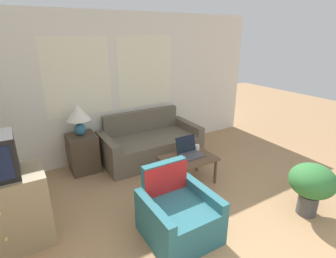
{
  "coord_description": "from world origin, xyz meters",
  "views": [
    {
      "loc": [
        -1.67,
        -0.84,
        2.24
      ],
      "look_at": [
        0.43,
        2.63,
        0.75
      ],
      "focal_mm": 28.0,
      "sensor_mm": 36.0,
      "label": 1
    }
  ],
  "objects_px": {
    "couch": "(150,144)",
    "table_lamp": "(78,115)",
    "potted_plant": "(312,183)",
    "tv_remote": "(177,164)",
    "cup_navy": "(197,147)",
    "laptop": "(189,151)",
    "armchair": "(177,215)",
    "coffee_table": "(188,161)"
  },
  "relations": [
    {
      "from": "couch",
      "to": "tv_remote",
      "type": "xyz_separation_m",
      "value": [
        -0.18,
        -1.23,
        0.18
      ]
    },
    {
      "from": "potted_plant",
      "to": "laptop",
      "type": "bearing_deg",
      "value": 118.56
    },
    {
      "from": "table_lamp",
      "to": "potted_plant",
      "type": "relative_size",
      "value": 0.75
    },
    {
      "from": "coffee_table",
      "to": "tv_remote",
      "type": "xyz_separation_m",
      "value": [
        -0.28,
        -0.11,
        0.07
      ]
    },
    {
      "from": "armchair",
      "to": "coffee_table",
      "type": "bearing_deg",
      "value": 48.22
    },
    {
      "from": "coffee_table",
      "to": "laptop",
      "type": "distance_m",
      "value": 0.16
    },
    {
      "from": "couch",
      "to": "coffee_table",
      "type": "relative_size",
      "value": 2.21
    },
    {
      "from": "cup_navy",
      "to": "potted_plant",
      "type": "xyz_separation_m",
      "value": [
        0.61,
        -1.59,
        -0.03
      ]
    },
    {
      "from": "armchair",
      "to": "tv_remote",
      "type": "relative_size",
      "value": 5.3
    },
    {
      "from": "coffee_table",
      "to": "potted_plant",
      "type": "height_order",
      "value": "potted_plant"
    },
    {
      "from": "potted_plant",
      "to": "armchair",
      "type": "bearing_deg",
      "value": 160.83
    },
    {
      "from": "couch",
      "to": "potted_plant",
      "type": "relative_size",
      "value": 2.56
    },
    {
      "from": "couch",
      "to": "cup_navy",
      "type": "bearing_deg",
      "value": -68.48
    },
    {
      "from": "armchair",
      "to": "coffee_table",
      "type": "distance_m",
      "value": 1.15
    },
    {
      "from": "couch",
      "to": "tv_remote",
      "type": "relative_size",
      "value": 11.67
    },
    {
      "from": "coffee_table",
      "to": "table_lamp",
      "type": "bearing_deg",
      "value": 135.98
    },
    {
      "from": "tv_remote",
      "to": "potted_plant",
      "type": "relative_size",
      "value": 0.22
    },
    {
      "from": "coffee_table",
      "to": "laptop",
      "type": "relative_size",
      "value": 2.31
    },
    {
      "from": "laptop",
      "to": "cup_navy",
      "type": "distance_m",
      "value": 0.22
    },
    {
      "from": "armchair",
      "to": "potted_plant",
      "type": "xyz_separation_m",
      "value": [
        1.66,
        -0.58,
        0.19
      ]
    },
    {
      "from": "cup_navy",
      "to": "potted_plant",
      "type": "relative_size",
      "value": 0.13
    },
    {
      "from": "couch",
      "to": "cup_navy",
      "type": "height_order",
      "value": "couch"
    },
    {
      "from": "table_lamp",
      "to": "coffee_table",
      "type": "height_order",
      "value": "table_lamp"
    },
    {
      "from": "armchair",
      "to": "table_lamp",
      "type": "bearing_deg",
      "value": 104.23
    },
    {
      "from": "laptop",
      "to": "couch",
      "type": "bearing_deg",
      "value": 99.27
    },
    {
      "from": "armchair",
      "to": "table_lamp",
      "type": "height_order",
      "value": "table_lamp"
    },
    {
      "from": "laptop",
      "to": "potted_plant",
      "type": "bearing_deg",
      "value": -61.44
    },
    {
      "from": "table_lamp",
      "to": "cup_navy",
      "type": "distance_m",
      "value": 1.99
    },
    {
      "from": "couch",
      "to": "armchair",
      "type": "height_order",
      "value": "couch"
    },
    {
      "from": "armchair",
      "to": "cup_navy",
      "type": "xyz_separation_m",
      "value": [
        1.05,
        1.01,
        0.22
      ]
    },
    {
      "from": "couch",
      "to": "laptop",
      "type": "bearing_deg",
      "value": -80.73
    },
    {
      "from": "laptop",
      "to": "tv_remote",
      "type": "bearing_deg",
      "value": -151.92
    },
    {
      "from": "table_lamp",
      "to": "cup_navy",
      "type": "xyz_separation_m",
      "value": [
        1.58,
        -1.1,
        -0.52
      ]
    },
    {
      "from": "couch",
      "to": "table_lamp",
      "type": "relative_size",
      "value": 3.43
    },
    {
      "from": "cup_navy",
      "to": "potted_plant",
      "type": "height_order",
      "value": "potted_plant"
    },
    {
      "from": "coffee_table",
      "to": "cup_navy",
      "type": "height_order",
      "value": "cup_navy"
    },
    {
      "from": "laptop",
      "to": "potted_plant",
      "type": "distance_m",
      "value": 1.72
    },
    {
      "from": "coffee_table",
      "to": "laptop",
      "type": "xyz_separation_m",
      "value": [
        0.07,
        0.08,
        0.12
      ]
    },
    {
      "from": "potted_plant",
      "to": "table_lamp",
      "type": "bearing_deg",
      "value": 129.25
    },
    {
      "from": "couch",
      "to": "potted_plant",
      "type": "distance_m",
      "value": 2.74
    },
    {
      "from": "table_lamp",
      "to": "laptop",
      "type": "xyz_separation_m",
      "value": [
        1.37,
        -1.17,
        -0.51
      ]
    },
    {
      "from": "table_lamp",
      "to": "coffee_table",
      "type": "xyz_separation_m",
      "value": [
        1.3,
        -1.25,
        -0.62
      ]
    }
  ]
}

